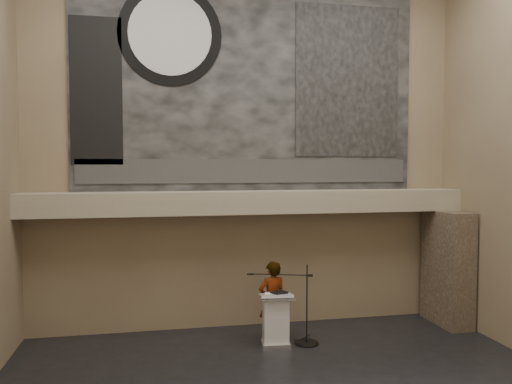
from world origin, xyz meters
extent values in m
cube|color=#79624C|center=(0.00, 4.00, 4.25)|extent=(10.00, 0.02, 8.50)
cube|color=#79624C|center=(0.00, -4.00, 4.25)|extent=(10.00, 0.02, 8.50)
cube|color=gray|center=(0.00, 3.60, 2.95)|extent=(10.00, 0.80, 0.50)
cylinder|color=#B2893D|center=(-1.60, 3.55, 2.67)|extent=(0.04, 0.04, 0.06)
cylinder|color=#B2893D|center=(1.90, 3.55, 2.67)|extent=(0.04, 0.04, 0.06)
cube|color=black|center=(0.00, 3.97, 5.70)|extent=(8.00, 0.05, 5.00)
cube|color=#2E2E2E|center=(0.00, 3.93, 3.65)|extent=(7.76, 0.02, 0.55)
cylinder|color=black|center=(-1.80, 3.93, 6.70)|extent=(2.30, 0.02, 2.30)
cylinder|color=silver|center=(-1.80, 3.91, 6.70)|extent=(1.84, 0.02, 1.84)
cube|color=black|center=(2.40, 3.93, 5.80)|extent=(2.60, 0.02, 3.60)
cube|color=black|center=(-3.40, 3.93, 5.40)|extent=(1.10, 0.02, 3.20)
cube|color=#413428|center=(4.65, 3.15, 1.35)|extent=(0.60, 1.40, 2.70)
cube|color=silver|center=(0.28, 2.52, 0.04)|extent=(0.63, 0.50, 0.08)
cube|color=silver|center=(0.28, 2.52, 0.56)|extent=(0.55, 0.40, 0.96)
cube|color=silver|center=(0.28, 2.50, 1.07)|extent=(0.70, 0.53, 0.12)
cube|color=black|center=(0.36, 2.54, 1.12)|extent=(0.37, 0.34, 0.04)
cube|color=white|center=(0.16, 2.48, 1.10)|extent=(0.30, 0.37, 0.00)
imported|color=beige|center=(0.28, 2.82, 0.86)|extent=(0.70, 0.53, 1.73)
cylinder|color=black|center=(0.96, 2.51, 0.01)|extent=(0.52, 0.52, 0.02)
cylinder|color=black|center=(0.96, 2.51, 0.85)|extent=(0.03, 0.03, 1.69)
cylinder|color=black|center=(0.38, 2.69, 1.47)|extent=(1.28, 0.43, 0.02)
camera|label=1|loc=(-2.17, -7.47, 3.77)|focal=35.00mm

